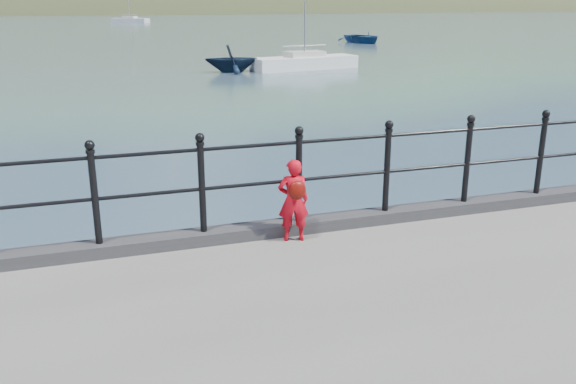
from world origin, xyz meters
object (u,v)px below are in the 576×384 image
object	(u,v)px
railing	(251,172)
launch_blue	(363,37)
child	(293,200)
sailboat_deep	(130,20)
launch_navy	(231,59)
sailboat_near	(305,63)

from	to	relation	value
railing	launch_blue	bearing A→B (deg)	63.49
child	launch_blue	xyz separation A→B (m)	(21.97, 45.17, -1.03)
railing	launch_blue	size ratio (longest dim) A/B	3.85
child	sailboat_deep	world-z (taller)	sailboat_deep
railing	sailboat_deep	distance (m)	102.97
launch_blue	launch_navy	distance (m)	25.27
launch_blue	child	bearing A→B (deg)	-123.48
child	sailboat_deep	distance (m)	103.19
launch_blue	sailboat_deep	size ratio (longest dim) A/B	0.49
child	launch_navy	distance (m)	26.69
child	launch_blue	world-z (taller)	child
child	sailboat_near	size ratio (longest dim) A/B	0.12
railing	launch_blue	world-z (taller)	railing
child	sailboat_near	xyz separation A→B (m)	(9.63, 26.39, -1.18)
launch_navy	sailboat_deep	world-z (taller)	sailboat_deep
railing	sailboat_deep	world-z (taller)	sailboat_deep
railing	launch_navy	bearing A→B (deg)	77.38
sailboat_deep	sailboat_near	world-z (taller)	sailboat_deep
launch_blue	launch_navy	xyz separation A→B (m)	(-16.62, -19.04, 0.25)
sailboat_deep	launch_blue	bearing A→B (deg)	-39.82
railing	launch_navy	distance (m)	26.54
launch_blue	launch_navy	size ratio (longest dim) A/B	1.68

